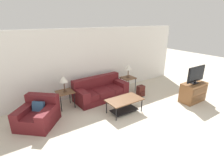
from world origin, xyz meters
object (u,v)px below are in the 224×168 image
armchair (38,115)px  television (196,74)px  backpack (141,91)px  side_table_right (128,79)px  side_table_left (65,93)px  coffee_table (124,103)px  table_lamp_right (128,67)px  table_lamp_left (64,79)px  tv_console (193,92)px  couch (101,91)px

armchair → television: size_ratio=1.53×
backpack → side_table_right: bearing=95.1°
side_table_left → armchair: bearing=-151.4°
armchair → coffee_table: bearing=-18.8°
armchair → television: (5.12, -1.60, 0.76)m
side_table_right → backpack: size_ratio=1.37×
coffee_table → table_lamp_right: size_ratio=2.06×
table_lamp_left → table_lamp_right: bearing=0.0°
side_table_left → tv_console: bearing=-27.7°
tv_console → backpack: size_ratio=2.25×
armchair → backpack: armchair is taller
coffee_table → side_table_right: bearing=47.9°
side_table_right → table_lamp_left: table_lamp_left is taller
armchair → coffee_table: armchair is taller
coffee_table → backpack: 1.50m
table_lamp_left → backpack: (2.81, -0.74, -0.82)m
television → coffee_table: bearing=164.1°
table_lamp_left → table_lamp_right: same height
table_lamp_left → table_lamp_right: (2.74, 0.00, 0.00)m
armchair → table_lamp_right: size_ratio=2.51×
armchair → television: bearing=-17.3°
tv_console → armchair: bearing=162.7°
armchair → table_lamp_left: size_ratio=2.51×
side_table_left → tv_console: tv_console is taller
tv_console → table_lamp_left: bearing=152.3°
television → table_lamp_left: bearing=152.3°
coffee_table → side_table_left: (-1.47, 1.41, 0.18)m
coffee_table → side_table_left: size_ratio=1.95×
side_table_left → backpack: size_ratio=1.37×
table_lamp_left → coffee_table: bearing=-43.7°
couch → armchair: (-2.39, -0.51, -0.01)m
backpack → side_table_left: bearing=165.3°
armchair → tv_console: 5.36m
couch → coffee_table: size_ratio=1.78×
armchair → backpack: bearing=-2.7°
couch → table_lamp_right: 1.56m
couch → side_table_right: bearing=1.8°
side_table_left → table_lamp_right: table_lamp_right is taller
tv_console → side_table_right: bearing=122.2°
armchair → side_table_left: size_ratio=2.38×
couch → side_table_right: (1.37, 0.04, 0.24)m
table_lamp_left → tv_console: 4.68m
couch → table_lamp_left: table_lamp_left is taller
side_table_left → coffee_table: bearing=-43.7°
side_table_left → table_lamp_left: table_lamp_left is taller
side_table_right → tv_console: size_ratio=0.61×
television → armchair: bearing=162.7°
table_lamp_right → tv_console: table_lamp_right is taller
table_lamp_right → tv_console: size_ratio=0.58×
television → side_table_left: bearing=152.3°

